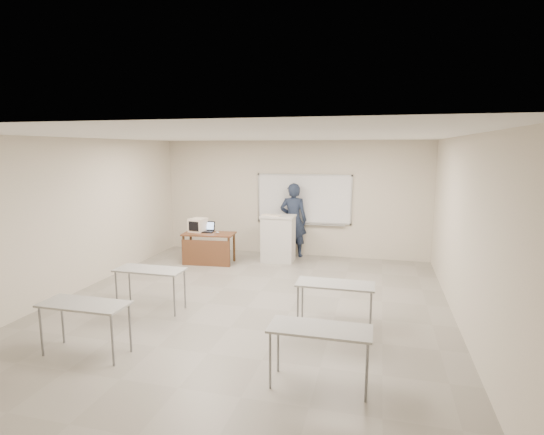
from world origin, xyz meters
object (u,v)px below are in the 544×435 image
(whiteboard, at_px, (304,200))
(presenter, at_px, (293,220))
(podium, at_px, (278,238))
(laptop, at_px, (208,229))
(keyboard, at_px, (271,215))
(instructor_desk, at_px, (207,243))
(crt_monitor, at_px, (198,225))
(mouse, at_px, (217,232))

(whiteboard, distance_m, presenter, 0.60)
(podium, bearing_deg, laptop, -166.20)
(presenter, bearing_deg, keyboard, 57.09)
(instructor_desk, bearing_deg, crt_monitor, 140.00)
(whiteboard, xyz_separation_m, mouse, (-1.90, -1.32, -0.71))
(presenter, bearing_deg, podium, 63.25)
(podium, distance_m, presenter, 0.74)
(crt_monitor, distance_m, keyboard, 1.84)
(instructor_desk, bearing_deg, keyboard, 17.01)
(mouse, bearing_deg, laptop, 176.17)
(whiteboard, height_order, keyboard, whiteboard)
(laptop, bearing_deg, crt_monitor, -178.34)
(whiteboard, xyz_separation_m, presenter, (-0.24, -0.18, -0.52))
(whiteboard, distance_m, laptop, 2.60)
(keyboard, bearing_deg, presenter, 74.66)
(podium, height_order, laptop, podium)
(mouse, xyz_separation_m, keyboard, (1.25, 0.43, 0.40))
(laptop, bearing_deg, instructor_desk, -74.95)
(crt_monitor, xyz_separation_m, laptop, (0.23, 0.03, -0.11))
(whiteboard, relative_size, crt_monitor, 6.01)
(podium, relative_size, keyboard, 2.40)
(laptop, height_order, keyboard, keyboard)
(instructor_desk, relative_size, presenter, 0.65)
(mouse, xyz_separation_m, presenter, (1.66, 1.13, 0.19))
(instructor_desk, height_order, keyboard, keyboard)
(instructor_desk, distance_m, keyboard, 1.70)
(crt_monitor, height_order, keyboard, keyboard)
(whiteboard, relative_size, instructor_desk, 1.99)
(instructor_desk, height_order, presenter, presenter)
(crt_monitor, bearing_deg, instructor_desk, -26.45)
(crt_monitor, relative_size, laptop, 1.25)
(presenter, bearing_deg, laptop, 25.14)
(keyboard, xyz_separation_m, presenter, (0.41, 0.70, -0.21))
(instructor_desk, bearing_deg, mouse, 33.28)
(whiteboard, distance_m, crt_monitor, 2.79)
(instructor_desk, xyz_separation_m, keyboard, (1.45, 0.59, 0.66))
(podium, height_order, presenter, presenter)
(whiteboard, bearing_deg, presenter, -142.15)
(crt_monitor, bearing_deg, whiteboard, 35.52)
(mouse, distance_m, keyboard, 1.38)
(whiteboard, xyz_separation_m, podium, (-0.50, -0.77, -0.90))
(crt_monitor, xyz_separation_m, presenter, (2.20, 1.06, 0.05))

